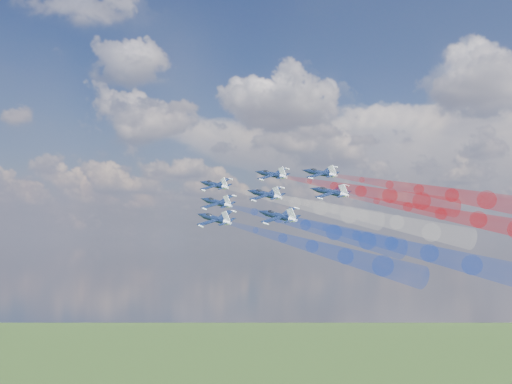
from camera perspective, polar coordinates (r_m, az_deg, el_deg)
The scene contains 16 objects.
jet_lead at distance 183.81m, azimuth -3.75°, elevation 0.65°, with size 10.91×13.64×3.64m, color black, non-canonical shape.
trail_lead at distance 160.14m, azimuth 3.52°, elevation -0.95°, with size 4.55×52.97×4.55m, color white, non-canonical shape.
jet_inner_left at distance 168.83m, azimuth -3.56°, elevation -0.96°, with size 10.91×13.64×3.64m, color black, non-canonical shape.
trail_inner_left at distance 145.54m, azimuth 4.50°, elevation -2.98°, with size 4.55×52.97×4.55m, color blue, non-canonical shape.
jet_inner_right at distance 181.57m, azimuth 1.45°, elevation 1.60°, with size 10.91×13.64×3.64m, color black, non-canonical shape.
trail_inner_right at distance 160.05m, azimuth 9.51°, elevation 0.11°, with size 4.55×52.97×4.55m, color red, non-canonical shape.
jet_outer_left at distance 154.49m, azimuth -3.74°, elevation -2.45°, with size 10.91×13.64×3.64m, color black, non-canonical shape.
trail_outer_left at distance 131.45m, azimuth 5.17°, elevation -4.95°, with size 4.55×52.97×4.55m, color blue, non-canonical shape.
jet_center_third at distance 165.32m, azimuth 0.86°, elevation -0.21°, with size 10.91×13.64×3.64m, color black, non-canonical shape.
trail_center_third at distance 143.89m, azimuth 9.75°, elevation -2.13°, with size 4.55×52.97×4.55m, color white, non-canonical shape.
jet_outer_right at distance 178.84m, azimuth 5.87°, elevation 1.73°, with size 10.91×13.64×3.64m, color black, non-canonical shape.
trail_outer_right at distance 159.37m, azimuth 14.59°, elevation 0.23°, with size 4.55×52.97×4.55m, color red, non-canonical shape.
jet_rear_left at distance 149.49m, azimuth 2.04°, elevation -2.19°, with size 10.91×13.64×3.64m, color black, non-canonical shape.
trail_rear_left at distance 129.03m, azimuth 12.20°, elevation -4.65°, with size 4.55×52.97×4.55m, color blue, non-canonical shape.
jet_rear_right at distance 163.90m, azimuth 6.76°, elevation -0.01°, with size 10.91×13.64×3.64m, color black, non-canonical shape.
trail_rear_right at distance 145.21m, azimuth 16.47°, elevation -1.88°, with size 4.55×52.97×4.55m, color red, non-canonical shape.
Camera 1 is at (94.75, -130.10, 132.67)m, focal length 44.07 mm.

